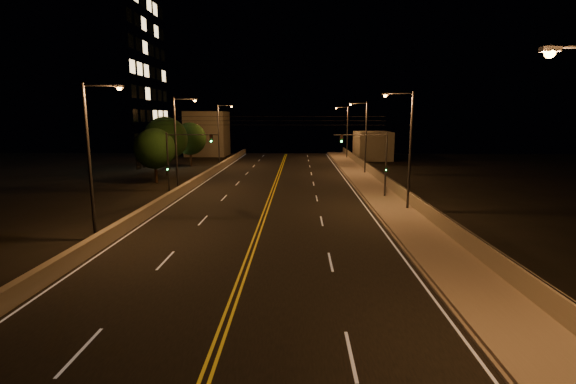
{
  "coord_description": "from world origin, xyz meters",
  "views": [
    {
      "loc": [
        2.77,
        -11.06,
        7.7
      ],
      "look_at": [
        2.0,
        18.0,
        2.5
      ],
      "focal_mm": 26.0,
      "sensor_mm": 36.0,
      "label": 1
    }
  ],
  "objects_px": {
    "streetlight_3": "(346,129)",
    "traffic_signal_left": "(178,157)",
    "streetlight_1": "(407,144)",
    "tree_2": "(190,139)",
    "traffic_signal_right": "(376,158)",
    "tree_0": "(155,149)",
    "building_tower": "(64,83)",
    "streetlight_2": "(364,133)",
    "tree_1": "(166,139)",
    "streetlight_4": "(93,152)",
    "streetlight_5": "(178,138)",
    "streetlight_6": "(220,131)"
  },
  "relations": [
    {
      "from": "tree_0",
      "to": "streetlight_3",
      "type": "bearing_deg",
      "value": 49.28
    },
    {
      "from": "streetlight_2",
      "to": "streetlight_6",
      "type": "bearing_deg",
      "value": 154.1
    },
    {
      "from": "streetlight_4",
      "to": "traffic_signal_left",
      "type": "distance_m",
      "value": 14.28
    },
    {
      "from": "tree_1",
      "to": "streetlight_4",
      "type": "bearing_deg",
      "value": -80.34
    },
    {
      "from": "streetlight_1",
      "to": "tree_2",
      "type": "distance_m",
      "value": 41.53
    },
    {
      "from": "streetlight_2",
      "to": "traffic_signal_right",
      "type": "distance_m",
      "value": 17.57
    },
    {
      "from": "streetlight_5",
      "to": "tree_0",
      "type": "bearing_deg",
      "value": 129.99
    },
    {
      "from": "traffic_signal_right",
      "to": "tree_0",
      "type": "bearing_deg",
      "value": 158.89
    },
    {
      "from": "streetlight_2",
      "to": "traffic_signal_left",
      "type": "height_order",
      "value": "streetlight_2"
    },
    {
      "from": "streetlight_3",
      "to": "streetlight_2",
      "type": "bearing_deg",
      "value": -90.0
    },
    {
      "from": "streetlight_5",
      "to": "building_tower",
      "type": "bearing_deg",
      "value": 143.63
    },
    {
      "from": "building_tower",
      "to": "streetlight_3",
      "type": "bearing_deg",
      "value": 26.64
    },
    {
      "from": "streetlight_3",
      "to": "traffic_signal_left",
      "type": "relative_size",
      "value": 1.55
    },
    {
      "from": "streetlight_4",
      "to": "streetlight_6",
      "type": "distance_m",
      "value": 42.0
    },
    {
      "from": "tree_2",
      "to": "traffic_signal_left",
      "type": "bearing_deg",
      "value": -77.83
    },
    {
      "from": "streetlight_5",
      "to": "tree_1",
      "type": "xyz_separation_m",
      "value": [
        -5.15,
        11.9,
        -0.67
      ]
    },
    {
      "from": "streetlight_2",
      "to": "streetlight_1",
      "type": "bearing_deg",
      "value": -90.0
    },
    {
      "from": "building_tower",
      "to": "tree_0",
      "type": "distance_m",
      "value": 19.8
    },
    {
      "from": "streetlight_3",
      "to": "building_tower",
      "type": "xyz_separation_m",
      "value": [
        -41.17,
        -20.65,
        6.8
      ]
    },
    {
      "from": "streetlight_3",
      "to": "traffic_signal_left",
      "type": "xyz_separation_m",
      "value": [
        -20.36,
        -39.37,
        -1.63
      ]
    },
    {
      "from": "building_tower",
      "to": "tree_1",
      "type": "height_order",
      "value": "building_tower"
    },
    {
      "from": "streetlight_1",
      "to": "streetlight_4",
      "type": "xyz_separation_m",
      "value": [
        -21.47,
        -8.77,
        0.0
      ]
    },
    {
      "from": "streetlight_4",
      "to": "tree_1",
      "type": "distance_m",
      "value": 30.7
    },
    {
      "from": "tree_0",
      "to": "tree_2",
      "type": "xyz_separation_m",
      "value": [
        -0.34,
        17.48,
        0.3
      ]
    },
    {
      "from": "streetlight_4",
      "to": "streetlight_6",
      "type": "xyz_separation_m",
      "value": [
        0.0,
        42.0,
        0.0
      ]
    },
    {
      "from": "streetlight_4",
      "to": "traffic_signal_left",
      "type": "height_order",
      "value": "streetlight_4"
    },
    {
      "from": "streetlight_2",
      "to": "traffic_signal_left",
      "type": "bearing_deg",
      "value": -139.43
    },
    {
      "from": "tree_1",
      "to": "streetlight_3",
      "type": "bearing_deg",
      "value": 41.14
    },
    {
      "from": "streetlight_6",
      "to": "traffic_signal_right",
      "type": "height_order",
      "value": "streetlight_6"
    },
    {
      "from": "streetlight_6",
      "to": "building_tower",
      "type": "height_order",
      "value": "building_tower"
    },
    {
      "from": "streetlight_1",
      "to": "traffic_signal_right",
      "type": "bearing_deg",
      "value": 105.76
    },
    {
      "from": "streetlight_3",
      "to": "traffic_signal_right",
      "type": "relative_size",
      "value": 1.55
    },
    {
      "from": "streetlight_3",
      "to": "streetlight_4",
      "type": "height_order",
      "value": "same"
    },
    {
      "from": "tree_1",
      "to": "tree_2",
      "type": "distance_m",
      "value": 10.78
    },
    {
      "from": "streetlight_4",
      "to": "tree_0",
      "type": "bearing_deg",
      "value": 100.44
    },
    {
      "from": "streetlight_1",
      "to": "traffic_signal_left",
      "type": "xyz_separation_m",
      "value": [
        -20.36,
        5.37,
        -1.63
      ]
    },
    {
      "from": "tree_1",
      "to": "traffic_signal_right",
      "type": "bearing_deg",
      "value": -32.69
    },
    {
      "from": "streetlight_5",
      "to": "streetlight_6",
      "type": "height_order",
      "value": "same"
    },
    {
      "from": "streetlight_3",
      "to": "tree_1",
      "type": "distance_m",
      "value": 35.36
    },
    {
      "from": "traffic_signal_left",
      "to": "tree_1",
      "type": "distance_m",
      "value": 17.31
    },
    {
      "from": "tree_0",
      "to": "tree_1",
      "type": "bearing_deg",
      "value": 96.88
    },
    {
      "from": "traffic_signal_left",
      "to": "tree_0",
      "type": "distance_m",
      "value": 10.85
    },
    {
      "from": "building_tower",
      "to": "tree_2",
      "type": "distance_m",
      "value": 18.87
    },
    {
      "from": "streetlight_2",
      "to": "tree_0",
      "type": "height_order",
      "value": "streetlight_2"
    },
    {
      "from": "building_tower",
      "to": "tree_0",
      "type": "xyz_separation_m",
      "value": [
        15.36,
        -9.34,
        -8.31
      ]
    },
    {
      "from": "streetlight_2",
      "to": "building_tower",
      "type": "xyz_separation_m",
      "value": [
        -41.17,
        1.29,
        6.8
      ]
    },
    {
      "from": "streetlight_4",
      "to": "tree_2",
      "type": "height_order",
      "value": "streetlight_4"
    },
    {
      "from": "traffic_signal_left",
      "to": "tree_2",
      "type": "height_order",
      "value": "tree_2"
    },
    {
      "from": "streetlight_2",
      "to": "streetlight_3",
      "type": "height_order",
      "value": "same"
    },
    {
      "from": "streetlight_2",
      "to": "tree_2",
      "type": "xyz_separation_m",
      "value": [
        -26.15,
        9.44,
        -1.21
      ]
    }
  ]
}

